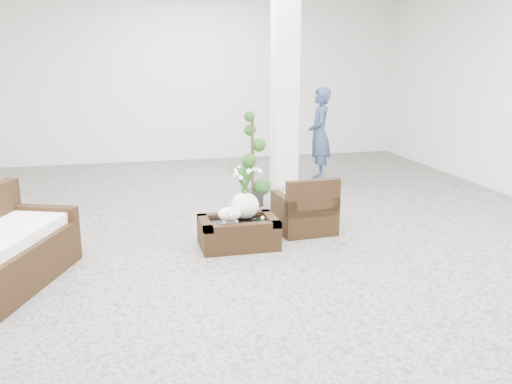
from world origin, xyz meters
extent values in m
plane|color=gray|center=(0.00, 0.00, 0.00)|extent=(11.00, 11.00, 0.00)
cube|color=white|center=(1.20, 2.80, 1.75)|extent=(0.40, 0.40, 3.50)
cube|color=#311F0E|center=(-0.25, -0.23, 0.16)|extent=(0.90, 0.60, 0.31)
ellipsoid|color=white|center=(-0.37, -0.33, 0.42)|extent=(0.28, 0.23, 0.21)
cylinder|color=white|center=(0.05, -0.21, 0.33)|extent=(0.04, 0.04, 0.03)
cube|color=#311F0E|center=(0.69, 0.16, 0.37)|extent=(0.73, 0.71, 0.73)
cube|color=#311F0E|center=(-2.71, -0.82, 0.45)|extent=(1.38, 1.86, 0.90)
imported|color=navy|center=(1.89, 2.93, 0.82)|extent=(0.54, 0.68, 1.65)
camera|label=1|loc=(-1.53, -6.41, 2.23)|focal=39.44mm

